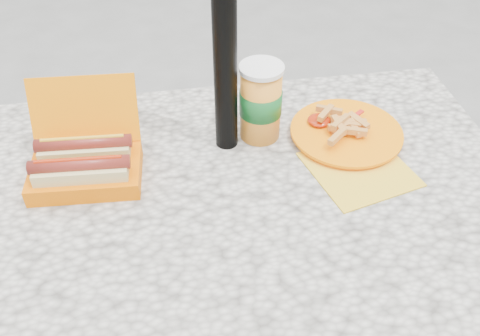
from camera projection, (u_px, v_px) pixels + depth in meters
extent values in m
cube|color=beige|center=(238.00, 199.00, 1.12)|extent=(1.20, 0.80, 0.05)
cylinder|color=black|center=(50.00, 238.00, 1.53)|extent=(0.07, 0.07, 0.70)
cylinder|color=black|center=(382.00, 200.00, 1.65)|extent=(0.07, 0.07, 0.70)
cube|color=orange|center=(86.00, 173.00, 1.12)|extent=(0.23, 0.16, 0.04)
cube|color=orange|center=(84.00, 110.00, 1.14)|extent=(0.23, 0.08, 0.14)
cube|color=beige|center=(82.00, 175.00, 1.08)|extent=(0.19, 0.06, 0.05)
cylinder|color=maroon|center=(79.00, 165.00, 1.06)|extent=(0.20, 0.04, 0.03)
cylinder|color=#A32006|center=(78.00, 160.00, 1.05)|extent=(0.17, 0.02, 0.01)
cube|color=beige|center=(86.00, 154.00, 1.13)|extent=(0.19, 0.06, 0.05)
cylinder|color=maroon|center=(83.00, 143.00, 1.11)|extent=(0.20, 0.04, 0.03)
cylinder|color=gold|center=(82.00, 138.00, 1.10)|extent=(0.17, 0.02, 0.01)
cube|color=gold|center=(359.00, 169.00, 1.15)|extent=(0.25, 0.25, 0.00)
cylinder|color=orange|center=(346.00, 133.00, 1.24)|extent=(0.25, 0.25, 0.01)
cylinder|color=orange|center=(346.00, 131.00, 1.23)|extent=(0.26, 0.26, 0.01)
cube|color=gold|center=(347.00, 124.00, 1.22)|extent=(0.06, 0.04, 0.01)
cube|color=gold|center=(329.00, 110.00, 1.25)|extent=(0.06, 0.04, 0.01)
cube|color=gold|center=(353.00, 123.00, 1.23)|extent=(0.06, 0.02, 0.02)
cube|color=gold|center=(344.00, 126.00, 1.22)|extent=(0.06, 0.04, 0.02)
cube|color=gold|center=(334.00, 123.00, 1.24)|extent=(0.03, 0.06, 0.02)
cube|color=gold|center=(337.00, 136.00, 1.18)|extent=(0.06, 0.05, 0.01)
cube|color=gold|center=(353.00, 128.00, 1.22)|extent=(0.03, 0.06, 0.01)
cube|color=gold|center=(353.00, 131.00, 1.20)|extent=(0.06, 0.04, 0.01)
cube|color=gold|center=(338.00, 125.00, 1.21)|extent=(0.02, 0.06, 0.01)
cube|color=gold|center=(346.00, 125.00, 1.23)|extent=(0.05, 0.05, 0.01)
cube|color=gold|center=(326.00, 113.00, 1.24)|extent=(0.05, 0.06, 0.01)
cube|color=gold|center=(341.00, 126.00, 1.23)|extent=(0.02, 0.06, 0.01)
cube|color=gold|center=(340.00, 122.00, 1.21)|extent=(0.06, 0.05, 0.02)
cube|color=gold|center=(359.00, 121.00, 1.23)|extent=(0.04, 0.06, 0.02)
cube|color=gold|center=(341.00, 126.00, 1.22)|extent=(0.06, 0.02, 0.02)
ellipsoid|color=#A32006|center=(319.00, 120.00, 1.25)|extent=(0.05, 0.05, 0.02)
cube|color=red|center=(349.00, 121.00, 1.23)|extent=(0.09, 0.07, 0.00)
cylinder|color=orange|center=(261.00, 104.00, 1.19)|extent=(0.09, 0.09, 0.17)
cylinder|color=#145B23|center=(261.00, 102.00, 1.19)|extent=(0.10, 0.10, 0.06)
cylinder|color=white|center=(262.00, 68.00, 1.13)|extent=(0.10, 0.10, 0.01)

